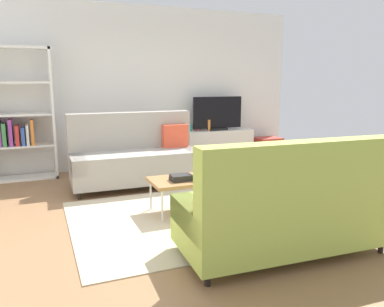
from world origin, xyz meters
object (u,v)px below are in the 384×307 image
at_px(storage_trunk, 267,148).
at_px(table_book_0, 181,179).
at_px(vase_1, 197,127).
at_px(bookshelf, 15,120).
at_px(bottle_0, 209,125).
at_px(vase_0, 188,128).
at_px(potted_plant, 203,163).
at_px(tv_console, 217,146).
at_px(coffee_table, 195,180).
at_px(couch_beige, 136,157).
at_px(tv, 217,114).
at_px(couch_green, 285,209).

distance_m(storage_trunk, table_book_0, 3.69).
bearing_deg(table_book_0, vase_1, 63.01).
relative_size(bookshelf, bottle_0, 10.09).
bearing_deg(vase_0, storage_trunk, -5.10).
xyz_separation_m(storage_trunk, vase_1, (-1.49, 0.15, 0.49)).
bearing_deg(potted_plant, vase_1, 68.27).
relative_size(storage_trunk, potted_plant, 1.63).
bearing_deg(potted_plant, storage_trunk, 43.57).
relative_size(bookshelf, vase_0, 15.79).
bearing_deg(table_book_0, storage_trunk, 40.82).
bearing_deg(potted_plant, bottle_0, 63.64).
distance_m(tv_console, storage_trunk, 1.11).
bearing_deg(tv_console, potted_plant, -119.40).
height_order(coffee_table, potted_plant, potted_plant).
xyz_separation_m(potted_plant, vase_1, (1.00, 2.52, 0.12)).
xyz_separation_m(bookshelf, potted_plant, (2.14, -2.49, -0.37)).
relative_size(couch_beige, tv_console, 1.37).
height_order(couch_beige, storage_trunk, couch_beige).
bearing_deg(table_book_0, vase_0, 66.54).
height_order(table_book_0, vase_1, vase_1).
relative_size(couch_beige, bottle_0, 9.19).
xyz_separation_m(tv, storage_trunk, (1.10, -0.08, -0.73)).
bearing_deg(couch_green, table_book_0, 112.68).
relative_size(storage_trunk, vase_1, 3.60).
bearing_deg(bottle_0, tv, 6.09).
relative_size(couch_beige, coffee_table, 1.74).
relative_size(tv, storage_trunk, 1.92).
bearing_deg(storage_trunk, bottle_0, 177.33).
height_order(tv_console, table_book_0, tv_console).
relative_size(couch_beige, bookshelf, 0.91).
bearing_deg(storage_trunk, vase_1, 174.24).
distance_m(couch_beige, storage_trunk, 3.12).
distance_m(tv, bookshelf, 3.54).
relative_size(couch_green, bottle_0, 9.32).
bearing_deg(vase_0, couch_green, -98.97).
height_order(bookshelf, table_book_0, bookshelf).
bearing_deg(potted_plant, tv, 60.40).
bearing_deg(vase_0, couch_beige, -139.95).
relative_size(table_book_0, vase_0, 1.80).
bearing_deg(coffee_table, vase_0, 70.17).
height_order(couch_beige, tv, tv).
relative_size(couch_green, table_book_0, 8.08).
distance_m(potted_plant, vase_1, 2.72).
bearing_deg(storage_trunk, coffee_table, -137.66).
distance_m(couch_beige, vase_1, 1.85).
bearing_deg(coffee_table, storage_trunk, 42.34).
xyz_separation_m(tv_console, bottle_0, (-0.19, -0.04, 0.42)).
distance_m(couch_green, potted_plant, 1.42).
height_order(coffee_table, tv, tv).
distance_m(tv, potted_plant, 2.84).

